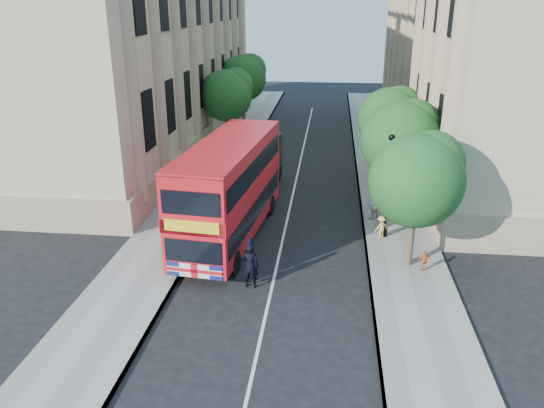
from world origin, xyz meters
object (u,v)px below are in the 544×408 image
(double_decker_bus, at_px, (229,187))
(woman_pedestrian, at_px, (373,204))
(lamp_post, at_px, (388,190))
(police_constable, at_px, (250,266))
(box_van, at_px, (258,165))

(double_decker_bus, height_order, woman_pedestrian, double_decker_bus)
(lamp_post, relative_size, double_decker_bus, 0.49)
(double_decker_bus, relative_size, woman_pedestrian, 6.61)
(lamp_post, relative_size, woman_pedestrian, 3.22)
(police_constable, bearing_deg, double_decker_bus, -65.58)
(lamp_post, relative_size, police_constable, 2.64)
(box_van, bearing_deg, woman_pedestrian, -30.25)
(double_decker_bus, distance_m, woman_pedestrian, 7.93)
(box_van, relative_size, police_constable, 2.81)
(double_decker_bus, xyz_separation_m, police_constable, (1.71, -4.73, -1.67))
(lamp_post, bearing_deg, woman_pedestrian, 101.94)
(box_van, height_order, woman_pedestrian, box_van)
(box_van, bearing_deg, double_decker_bus, -88.19)
(box_van, bearing_deg, lamp_post, -39.14)
(lamp_post, xyz_separation_m, double_decker_bus, (-7.60, -0.81, 0.13))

